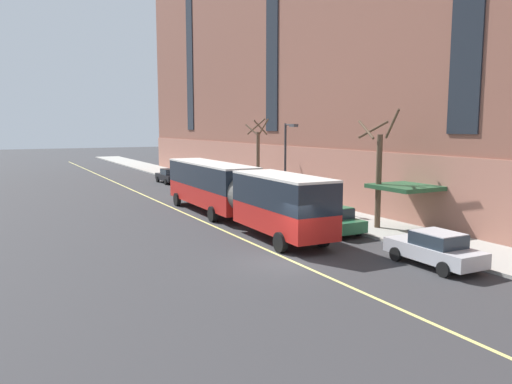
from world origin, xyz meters
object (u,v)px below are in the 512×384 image
object	(u,v)px
street_tree_mid_block	(378,171)
street_lamp	(287,156)
parked_car_darkgray_3	(190,181)
parked_car_green_6	(331,219)
parked_car_silver_1	(223,190)
parked_car_white_4	(270,203)
parked_car_black_7	(169,176)
city_bus	(234,190)
parked_car_silver_0	(435,249)
street_tree_far_uptown	(258,157)

from	to	relation	value
street_tree_mid_block	street_lamp	xyz separation A→B (m)	(-1.24, 8.15, 0.50)
parked_car_darkgray_3	parked_car_green_6	distance (m)	22.75
parked_car_silver_1	parked_car_white_4	bearing A→B (deg)	-89.33
parked_car_silver_1	parked_car_black_7	distance (m)	13.96
city_bus	parked_car_silver_1	world-z (taller)	city_bus
city_bus	street_tree_mid_block	distance (m)	8.95
city_bus	parked_car_white_4	bearing A→B (deg)	23.78
city_bus	parked_car_darkgray_3	distance (m)	17.54
parked_car_silver_0	parked_car_green_6	xyz separation A→B (m)	(0.17, 7.70, -0.00)
street_tree_far_uptown	parked_car_green_6	bearing A→B (deg)	-101.56
parked_car_silver_0	street_lamp	distance (m)	15.80
parked_car_silver_0	street_tree_far_uptown	size ratio (longest dim) A/B	0.67
parked_car_silver_1	parked_car_white_4	distance (m)	7.77
parked_car_silver_1	parked_car_darkgray_3	xyz separation A→B (m)	(0.03, 7.88, -0.00)
parked_car_silver_0	street_tree_mid_block	size ratio (longest dim) A/B	0.64
parked_car_silver_0	parked_car_silver_1	size ratio (longest dim) A/B	1.04
street_tree_far_uptown	parked_car_white_4	bearing A→B (deg)	-112.29
parked_car_darkgray_3	parked_car_white_4	size ratio (longest dim) A/B	0.99
street_tree_mid_block	street_tree_far_uptown	world-z (taller)	street_tree_mid_block
city_bus	street_tree_far_uptown	size ratio (longest dim) A/B	2.94
parked_car_green_6	street_tree_far_uptown	size ratio (longest dim) A/B	0.66
parked_car_darkgray_3	street_lamp	xyz separation A→B (m)	(1.81, -15.08, 3.18)
city_bus	parked_car_black_7	xyz separation A→B (m)	(3.34, 23.24, -1.28)
street_tree_mid_block	street_lamp	bearing A→B (deg)	98.63
parked_car_white_4	parked_car_darkgray_3	bearing A→B (deg)	90.22
city_bus	street_lamp	xyz separation A→B (m)	(5.18, 2.08, 1.90)
parked_car_darkgray_3	parked_car_black_7	size ratio (longest dim) A/B	0.93
parked_car_white_4	street_lamp	distance (m)	3.67
parked_car_white_4	parked_car_black_7	world-z (taller)	same
city_bus	street_lamp	bearing A→B (deg)	21.85
city_bus	street_tree_far_uptown	bearing A→B (deg)	53.86
parked_car_darkgray_3	street_tree_mid_block	bearing A→B (deg)	-82.53
city_bus	street_tree_mid_block	world-z (taller)	street_tree_mid_block
parked_car_silver_1	parked_car_silver_0	bearing A→B (deg)	-90.11
parked_car_silver_1	street_tree_far_uptown	bearing A→B (deg)	-9.31
parked_car_silver_1	parked_car_white_4	size ratio (longest dim) A/B	0.99
city_bus	street_tree_far_uptown	xyz separation A→B (m)	(6.41, 8.78, 1.46)
parked_car_silver_1	street_tree_mid_block	distance (m)	15.89
parked_car_white_4	street_lamp	size ratio (longest dim) A/B	0.71
parked_car_silver_0	parked_car_white_4	bearing A→B (deg)	89.48
parked_car_black_7	street_lamp	bearing A→B (deg)	-85.01
parked_car_white_4	street_lamp	xyz separation A→B (m)	(1.75, 0.57, 3.18)
parked_car_white_4	street_lamp	world-z (taller)	street_lamp
street_tree_mid_block	parked_car_silver_1	bearing A→B (deg)	101.33
parked_car_white_4	parked_car_green_6	size ratio (longest dim) A/B	0.98
city_bus	parked_car_darkgray_3	xyz separation A→B (m)	(3.37, 17.16, -1.28)
city_bus	parked_car_green_6	size ratio (longest dim) A/B	4.43
parked_car_silver_0	street_tree_far_uptown	bearing A→B (deg)	81.97
parked_car_silver_1	street_tree_mid_block	world-z (taller)	street_tree_mid_block
parked_car_silver_0	parked_car_silver_1	xyz separation A→B (m)	(0.04, 22.57, 0.00)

